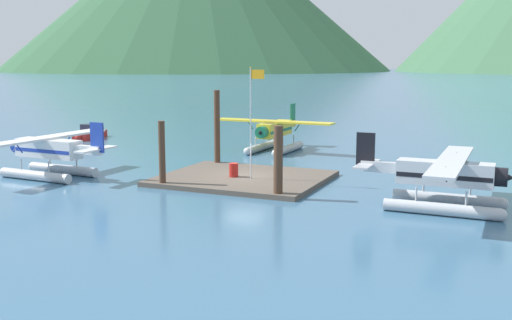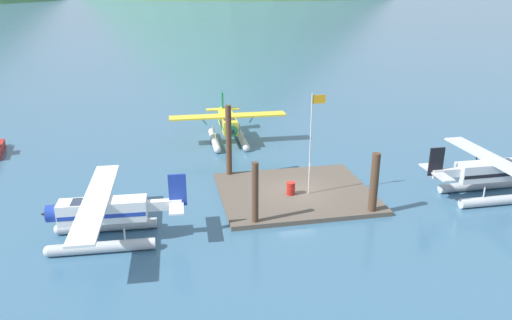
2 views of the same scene
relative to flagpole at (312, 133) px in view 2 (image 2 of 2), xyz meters
The scene contains 10 objects.
ground_plane 4.69m from the flagpole, 148.14° to the left, with size 1200.00×1200.00×0.00m, color #38607F.
dock_platform 4.55m from the flagpole, 148.14° to the left, with size 10.27×8.78×0.30m, color brown.
piling_near_left 6.16m from the flagpole, 143.08° to the right, with size 0.40×0.40×4.08m, color #4C3323.
piling_near_right 5.16m from the flagpole, 47.44° to the right, with size 0.52×0.52×4.10m, color #4C3323.
piling_far_left 6.97m from the flagpole, 136.35° to the left, with size 0.43×0.43×5.57m, color #4C3323.
flagpole is the anchor object (origin of this frame).
fuel_drum 4.06m from the flagpole, behind, with size 0.62×0.62×0.88m.
seaplane_white_port_aft 13.99m from the flagpole, 164.96° to the right, with size 7.98×10.45×3.84m.
seaplane_yellow_bow_left 13.93m from the flagpole, 105.96° to the left, with size 10.43×7.98×3.84m.
seaplane_silver_stbd_aft 12.51m from the flagpole, 11.24° to the right, with size 7.98×10.40×3.84m.
Camera 2 is at (-8.81, -30.15, 13.95)m, focal length 34.69 mm.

